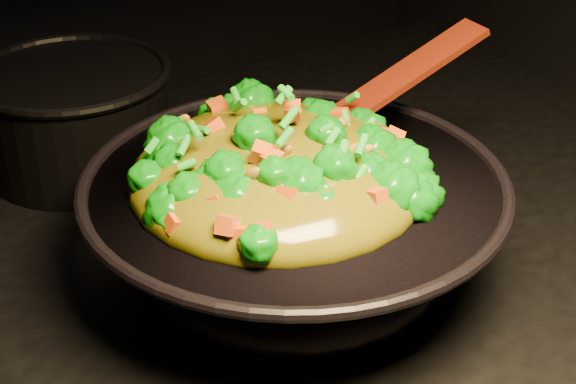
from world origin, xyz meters
TOP-DOWN VIEW (x-y plane):
  - wok at (0.01, -0.01)m, footprint 0.40×0.40m
  - stir_fry at (-0.00, -0.01)m, footprint 0.29×0.29m
  - spatula at (0.14, 0.02)m, footprint 0.24×0.06m
  - back_pot at (-0.06, 0.31)m, footprint 0.25×0.25m

SIDE VIEW (x-z plane):
  - wok at x=0.01m, z-range 0.90..1.01m
  - back_pot at x=-0.06m, z-range 0.90..1.02m
  - spatula at x=0.14m, z-range 1.00..1.10m
  - stir_fry at x=0.00m, z-range 1.01..1.10m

